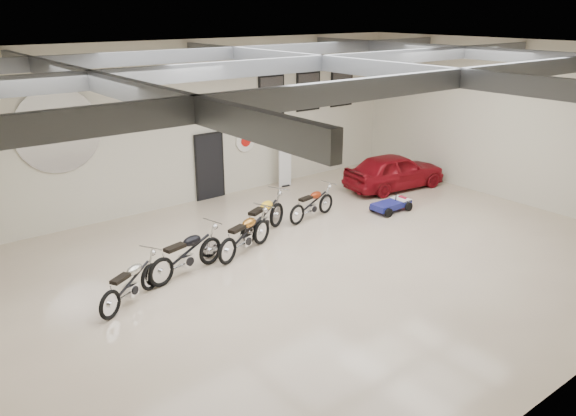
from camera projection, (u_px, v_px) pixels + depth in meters
floor at (318, 264)px, 13.62m from camera, size 16.00×12.00×0.01m
ceiling at (323, 51)px, 11.94m from camera, size 16.00×12.00×0.01m
back_wall at (192, 124)px, 17.24m from camera, size 16.00×0.02×5.00m
right_wall at (515, 123)px, 17.40m from camera, size 0.02×12.00×5.00m
ceiling_beams at (322, 63)px, 12.02m from camera, size 15.80×11.80×0.32m
door at (209, 167)px, 17.98m from camera, size 0.92×0.08×2.10m
logo_plaque at (58, 131)px, 14.79m from camera, size 2.30×0.06×1.16m
poster_left at (271, 95)px, 18.74m from camera, size 1.05×0.08×1.35m
poster_mid at (308, 91)px, 19.66m from camera, size 1.05×0.08×1.35m
poster_right at (342, 88)px, 20.59m from camera, size 1.05×0.08×1.35m
oil_sign at (245, 141)px, 18.57m from camera, size 0.72×0.10×0.72m
banner_stand at (285, 162)px, 19.27m from camera, size 0.49×0.24×1.75m
motorcycle_silver at (130, 282)px, 11.64m from camera, size 1.94×1.44×0.99m
motorcycle_black at (186, 253)px, 12.89m from camera, size 2.21×1.12×1.10m
motorcycle_gold at (245, 234)px, 14.02m from camera, size 2.16×1.31×1.07m
motorcycle_yellow at (263, 216)px, 15.10m from camera, size 2.27×1.52×1.14m
motorcycle_red at (312, 203)px, 16.37m from camera, size 1.93×0.88×0.97m
go_kart at (394, 202)px, 17.11m from camera, size 1.58×0.72×0.57m
vintage_car at (395, 171)px, 19.11m from camera, size 1.91×3.79×1.24m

